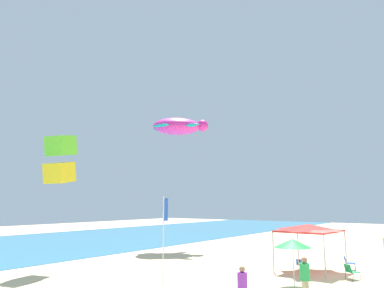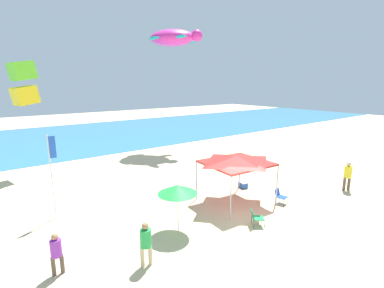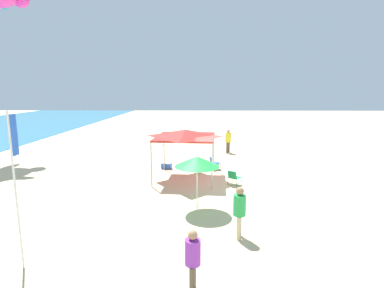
# 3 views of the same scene
# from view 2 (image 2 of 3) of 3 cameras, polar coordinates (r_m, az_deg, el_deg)

# --- Properties ---
(ground) EXTENTS (120.00, 120.00, 0.10)m
(ground) POSITION_cam_2_polar(r_m,az_deg,el_deg) (15.03, 11.45, -14.87)
(ground) COLOR beige
(ocean_strip) EXTENTS (120.00, 23.89, 0.02)m
(ocean_strip) POSITION_cam_2_polar(r_m,az_deg,el_deg) (39.55, -21.78, 1.55)
(ocean_strip) COLOR teal
(ocean_strip) RESTS_ON ground
(canopy_tent) EXTENTS (3.72, 3.42, 2.78)m
(canopy_tent) POSITION_cam_2_polar(r_m,az_deg,el_deg) (15.88, 9.18, -3.28)
(canopy_tent) COLOR #B7B7BC
(canopy_tent) RESTS_ON ground
(beach_umbrella) EXTENTS (1.83, 1.83, 2.27)m
(beach_umbrella) POSITION_cam_2_polar(r_m,az_deg,el_deg) (12.76, -3.00, -9.32)
(beach_umbrella) COLOR silver
(beach_umbrella) RESTS_ON ground
(folding_chair_near_cooler) EXTENTS (0.63, 0.71, 0.82)m
(folding_chair_near_cooler) POSITION_cam_2_polar(r_m,az_deg,el_deg) (16.96, 17.68, -10.04)
(folding_chair_near_cooler) COLOR black
(folding_chair_near_cooler) RESTS_ON ground
(folding_chair_left_of_tent) EXTENTS (0.81, 0.79, 0.82)m
(folding_chair_left_of_tent) POSITION_cam_2_polar(r_m,az_deg,el_deg) (14.14, 13.01, -14.37)
(folding_chair_left_of_tent) COLOR black
(folding_chair_left_of_tent) RESTS_ON ground
(cooler_box) EXTENTS (0.55, 0.70, 0.40)m
(cooler_box) POSITION_cam_2_polar(r_m,az_deg,el_deg) (18.87, 10.46, -8.24)
(cooler_box) COLOR blue
(cooler_box) RESTS_ON ground
(banner_flag) EXTENTS (0.36, 0.06, 4.37)m
(banner_flag) POSITION_cam_2_polar(r_m,az_deg,el_deg) (15.40, -26.90, -4.65)
(banner_flag) COLOR silver
(banner_flag) RESTS_ON ground
(person_beachcomber) EXTENTS (0.47, 0.42, 1.77)m
(person_beachcomber) POSITION_cam_2_polar(r_m,az_deg,el_deg) (11.01, -9.51, -19.08)
(person_beachcomber) COLOR #C6B28C
(person_beachcomber) RESTS_ON ground
(person_far_stroller) EXTENTS (0.43, 0.38, 1.61)m
(person_far_stroller) POSITION_cam_2_polar(r_m,az_deg,el_deg) (11.57, -26.20, -19.13)
(person_far_stroller) COLOR brown
(person_far_stroller) RESTS_ON ground
(person_watching_sky) EXTENTS (0.48, 0.45, 1.91)m
(person_watching_sky) POSITION_cam_2_polar(r_m,az_deg,el_deg) (20.43, 29.44, -5.35)
(person_watching_sky) COLOR brown
(person_watching_sky) RESTS_ON ground
(kite_box_lime) EXTENTS (1.87, 1.74, 3.18)m
(kite_box_lime) POSITION_cam_2_polar(r_m,az_deg,el_deg) (23.66, -31.42, 10.65)
(kite_box_lime) COLOR #66D82D
(kite_turtle_magenta) EXTENTS (5.83, 5.80, 1.95)m
(kite_turtle_magenta) POSITION_cam_2_polar(r_m,az_deg,el_deg) (29.88, -3.83, 21.02)
(kite_turtle_magenta) COLOR #E02D9E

